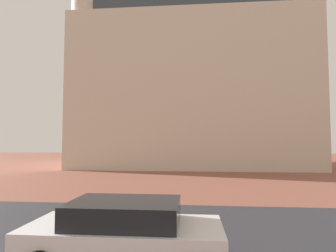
# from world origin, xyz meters

# --- Properties ---
(ground_plane) EXTENTS (120.00, 120.00, 0.00)m
(ground_plane) POSITION_xyz_m (0.00, 10.00, 0.00)
(ground_plane) COLOR brown
(street_asphalt_strip) EXTENTS (120.00, 8.33, 0.00)m
(street_asphalt_strip) POSITION_xyz_m (0.00, 9.03, 0.00)
(street_asphalt_strip) COLOR #2D2D33
(street_asphalt_strip) RESTS_ON ground_plane
(landmark_building) EXTENTS (25.03, 16.03, 30.91)m
(landmark_building) POSITION_xyz_m (1.10, 34.51, 9.59)
(landmark_building) COLOR beige
(landmark_building) RESTS_ON ground_plane
(car_white) EXTENTS (4.29, 2.06, 1.42)m
(car_white) POSITION_xyz_m (-0.41, 7.19, 0.68)
(car_white) COLOR silver
(car_white) RESTS_ON ground_plane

